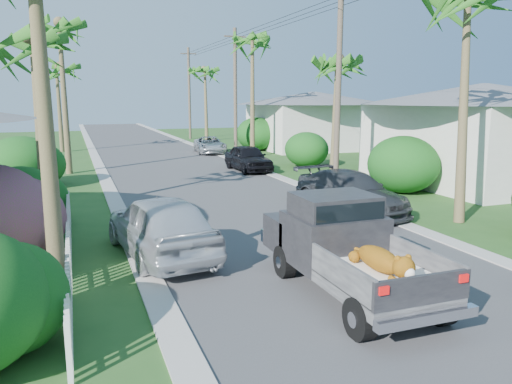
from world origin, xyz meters
name	(u,v)px	position (x,y,z in m)	size (l,w,h in m)	color
ground	(414,323)	(0.00, 0.00, 0.00)	(120.00, 120.00, 0.00)	#244D1D
road	(168,162)	(0.00, 25.00, 0.01)	(8.00, 100.00, 0.02)	#38383A
curb_left	(99,165)	(-4.30, 25.00, 0.03)	(0.60, 100.00, 0.06)	#A5A39E
curb_right	(231,159)	(4.30, 25.00, 0.03)	(0.60, 100.00, 0.06)	#A5A39E
pickup_truck	(340,244)	(-0.45, 2.01, 1.01)	(1.98, 5.12, 2.06)	black
parked_car_rm	(350,193)	(3.60, 8.36, 0.74)	(2.06, 5.07, 1.47)	#313336
parked_car_rf	(248,158)	(3.60, 19.55, 0.73)	(1.72, 4.28, 1.46)	black
parked_car_rd	(210,145)	(3.96, 29.22, 0.61)	(2.03, 4.41, 1.23)	silver
parked_car_ln	(161,226)	(-3.73, 5.62, 0.83)	(1.96, 4.88, 1.66)	silver
palm_l_b	(32,37)	(-6.80, 12.00, 6.15)	(4.40, 4.40, 7.40)	olive
palm_l_c	(59,24)	(-6.00, 22.00, 7.91)	(4.40, 4.40, 9.20)	olive
palm_l_d	(56,66)	(-6.50, 34.00, 6.44)	(4.40, 4.40, 7.70)	olive
palm_r_b	(337,59)	(6.60, 15.00, 5.95)	(4.40, 4.40, 7.20)	olive
palm_r_c	(252,38)	(6.20, 26.00, 8.11)	(4.40, 4.40, 9.40)	olive
palm_r_d	(205,70)	(6.50, 40.00, 6.74)	(4.40, 4.40, 8.00)	olive
shrub_l_c	(21,198)	(-7.40, 10.00, 1.00)	(2.40, 2.64, 2.00)	#134215
shrub_l_d	(22,162)	(-8.00, 18.00, 1.20)	(3.20, 3.52, 2.40)	#134215
shrub_r_b	(403,164)	(7.80, 11.00, 1.25)	(3.00, 3.30, 2.50)	#134215
shrub_r_c	(307,149)	(7.50, 20.00, 1.05)	(2.60, 2.86, 2.10)	#134215
shrub_r_d	(257,134)	(8.00, 30.00, 1.30)	(3.20, 3.52, 2.60)	#134215
picket_fence	(69,248)	(-6.00, 5.50, 0.50)	(0.10, 11.00, 1.00)	white
house_right_near	(481,137)	(13.00, 12.00, 2.22)	(8.00, 9.00, 4.80)	silver
house_right_far	(314,122)	(13.00, 30.00, 2.12)	(9.00, 8.00, 4.60)	silver
utility_pole_b	(338,87)	(5.60, 13.00, 4.60)	(1.60, 0.26, 9.00)	brown
utility_pole_c	(235,91)	(5.60, 28.00, 4.60)	(1.60, 0.26, 9.00)	brown
utility_pole_d	(189,93)	(5.60, 43.00, 4.60)	(1.60, 0.26, 9.00)	brown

